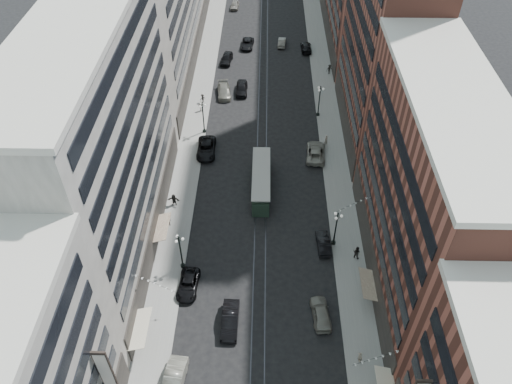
# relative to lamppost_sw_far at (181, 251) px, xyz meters

# --- Properties ---
(ground) EXTENTS (220.00, 220.00, 0.00)m
(ground) POSITION_rel_lamppost_sw_far_xyz_m (9.20, 32.00, -3.10)
(ground) COLOR black
(ground) RESTS_ON ground
(sidewalk_west) EXTENTS (4.00, 180.00, 0.15)m
(sidewalk_west) POSITION_rel_lamppost_sw_far_xyz_m (-1.80, 42.00, -3.02)
(sidewalk_west) COLOR gray
(sidewalk_west) RESTS_ON ground
(sidewalk_east) EXTENTS (4.00, 180.00, 0.15)m
(sidewalk_east) POSITION_rel_lamppost_sw_far_xyz_m (20.20, 42.00, -3.02)
(sidewalk_east) COLOR gray
(sidewalk_east) RESTS_ON ground
(rail_west) EXTENTS (0.12, 180.00, 0.02)m
(rail_west) POSITION_rel_lamppost_sw_far_xyz_m (8.50, 42.00, -3.09)
(rail_west) COLOR #2D2D33
(rail_west) RESTS_ON ground
(rail_east) EXTENTS (0.12, 180.00, 0.02)m
(rail_east) POSITION_rel_lamppost_sw_far_xyz_m (9.90, 42.00, -3.09)
(rail_east) COLOR #2D2D33
(rail_east) RESTS_ON ground
(building_west_mid) EXTENTS (8.00, 36.00, 28.00)m
(building_west_mid) POSITION_rel_lamppost_sw_far_xyz_m (-7.80, 5.00, 10.90)
(building_west_mid) COLOR #A8A195
(building_west_mid) RESTS_ON ground
(building_east_mid) EXTENTS (8.00, 30.00, 24.00)m
(building_east_mid) POSITION_rel_lamppost_sw_far_xyz_m (26.20, -0.00, 8.90)
(building_east_mid) COLOR brown
(building_east_mid) RESTS_ON ground
(building_east_tower) EXTENTS (8.00, 26.00, 42.00)m
(building_east_tower) POSITION_rel_lamppost_sw_far_xyz_m (26.20, 28.00, 17.90)
(building_east_tower) COLOR brown
(building_east_tower) RESTS_ON ground
(lamppost_sw_far) EXTENTS (1.03, 1.14, 5.52)m
(lamppost_sw_far) POSITION_rel_lamppost_sw_far_xyz_m (0.00, 0.00, 0.00)
(lamppost_sw_far) COLOR black
(lamppost_sw_far) RESTS_ON sidewalk_west
(lamppost_sw_mid) EXTENTS (1.03, 1.14, 5.52)m
(lamppost_sw_mid) POSITION_rel_lamppost_sw_far_xyz_m (0.00, 27.00, 0.00)
(lamppost_sw_mid) COLOR black
(lamppost_sw_mid) RESTS_ON sidewalk_west
(lamppost_se_far) EXTENTS (1.03, 1.14, 5.52)m
(lamppost_se_far) POSITION_rel_lamppost_sw_far_xyz_m (18.40, 4.00, 0.00)
(lamppost_se_far) COLOR black
(lamppost_se_far) RESTS_ON sidewalk_east
(lamppost_se_mid) EXTENTS (1.03, 1.14, 5.52)m
(lamppost_se_mid) POSITION_rel_lamppost_sw_far_xyz_m (18.40, 32.00, 0.00)
(lamppost_se_mid) COLOR black
(lamppost_se_mid) RESTS_ON sidewalk_east
(streetcar) EXTENTS (2.46, 11.13, 3.08)m
(streetcar) POSITION_rel_lamppost_sw_far_xyz_m (9.20, 13.94, -1.68)
(streetcar) COLOR #213326
(streetcar) RESTS_ON ground
(car_1) EXTENTS (2.41, 5.47, 1.75)m
(car_1) POSITION_rel_lamppost_sw_far_xyz_m (1.01, -14.72, -2.22)
(car_1) COLOR gray
(car_1) RESTS_ON ground
(car_2) EXTENTS (2.50, 4.96, 1.35)m
(car_2) POSITION_rel_lamppost_sw_far_xyz_m (1.03, -3.02, -2.42)
(car_2) COLOR black
(car_2) RESTS_ON ground
(car_4) EXTENTS (2.34, 4.84, 1.59)m
(car_4) POSITION_rel_lamppost_sw_far_xyz_m (16.00, -6.59, -2.30)
(car_4) COLOR slate
(car_4) RESTS_ON ground
(car_5) EXTENTS (1.86, 5.10, 1.67)m
(car_5) POSITION_rel_lamppost_sw_far_xyz_m (6.14, -7.70, -2.26)
(car_5) COLOR black
(car_5) RESTS_ON ground
(pedestrian_2) EXTENTS (0.96, 0.68, 1.80)m
(pedestrian_2) POSITION_rel_lamppost_sw_far_xyz_m (-2.72, 6.71, -2.05)
(pedestrian_2) COLOR black
(pedestrian_2) RESTS_ON sidewalk_west
(pedestrian_4) EXTENTS (0.69, 1.00, 1.57)m
(pedestrian_4) POSITION_rel_lamppost_sw_far_xyz_m (19.58, -11.78, -2.16)
(pedestrian_4) COLOR beige
(pedestrian_4) RESTS_ON sidewalk_east
(car_7) EXTENTS (2.86, 5.94, 1.63)m
(car_7) POSITION_rel_lamppost_sw_far_xyz_m (0.80, 21.91, -2.28)
(car_7) COLOR black
(car_7) RESTS_ON ground
(car_8) EXTENTS (2.89, 5.70, 1.58)m
(car_8) POSITION_rel_lamppost_sw_far_xyz_m (2.40, 38.02, -2.30)
(car_8) COLOR #67665C
(car_8) RESTS_ON ground
(car_9) EXTENTS (2.52, 4.99, 1.63)m
(car_9) POSITION_rel_lamppost_sw_far_xyz_m (2.10, 49.51, -2.28)
(car_9) COLOR black
(car_9) RESTS_ON ground
(car_10) EXTENTS (1.73, 4.33, 1.40)m
(car_10) POSITION_rel_lamppost_sw_far_xyz_m (17.07, 3.57, -2.40)
(car_10) COLOR black
(car_10) RESTS_ON ground
(car_11) EXTENTS (3.17, 6.05, 1.63)m
(car_11) POSITION_rel_lamppost_sw_far_xyz_m (17.27, 21.36, -2.28)
(car_11) COLOR gray
(car_11) RESTS_ON ground
(car_12) EXTENTS (2.10, 4.95, 1.42)m
(car_12) POSITION_rel_lamppost_sw_far_xyz_m (17.60, 54.54, -2.38)
(car_12) COLOR black
(car_12) RESTS_ON ground
(car_13) EXTENTS (2.02, 4.99, 1.70)m
(car_13) POSITION_rel_lamppost_sw_far_xyz_m (5.45, 38.91, -2.25)
(car_13) COLOR black
(car_13) RESTS_ON ground
(car_14) EXTENTS (1.77, 4.28, 1.38)m
(car_14) POSITION_rel_lamppost_sw_far_xyz_m (12.82, 56.59, -2.41)
(car_14) COLOR #67655C
(car_14) RESTS_ON ground
(pedestrian_5) EXTENTS (1.71, 0.65, 1.80)m
(pedestrian_5) POSITION_rel_lamppost_sw_far_xyz_m (-2.49, 10.50, -2.04)
(pedestrian_5) COLOR black
(pedestrian_5) RESTS_ON sidewalk_west
(pedestrian_6) EXTENTS (1.09, 0.59, 1.77)m
(pedestrian_6) POSITION_rel_lamppost_sw_far_xyz_m (-1.05, 32.95, -2.06)
(pedestrian_6) COLOR #A29686
(pedestrian_6) RESTS_ON sidewalk_west
(pedestrian_7) EXTENTS (1.04, 0.90, 1.87)m
(pedestrian_7) POSITION_rel_lamppost_sw_far_xyz_m (20.92, 1.87, -2.01)
(pedestrian_7) COLOR black
(pedestrian_7) RESTS_ON sidewalk_east
(pedestrian_8) EXTENTS (0.81, 0.75, 1.87)m
(pedestrian_8) POSITION_rel_lamppost_sw_far_xyz_m (19.02, 24.03, -2.01)
(pedestrian_8) COLOR #BCAD9C
(pedestrian_8) RESTS_ON sidewalk_east
(pedestrian_9) EXTENTS (1.28, 0.82, 1.84)m
(pedestrian_9) POSITION_rel_lamppost_sw_far_xyz_m (21.41, 45.41, -2.02)
(pedestrian_9) COLOR black
(pedestrian_9) RESTS_ON sidewalk_east
(car_extra_0) EXTENTS (2.75, 5.22, 1.40)m
(car_extra_0) POSITION_rel_lamppost_sw_far_xyz_m (5.88, 55.76, -2.40)
(car_extra_0) COLOR black
(car_extra_0) RESTS_ON ground
(car_extra_1) EXTENTS (2.03, 4.38, 1.45)m
(car_extra_1) POSITION_rel_lamppost_sw_far_xyz_m (2.40, 74.28, -2.37)
(car_extra_1) COLOR gray
(car_extra_1) RESTS_ON ground
(pedestrian_extra_0) EXTENTS (1.06, 0.88, 1.54)m
(pedestrian_extra_0) POSITION_rel_lamppost_sw_far_xyz_m (-1.07, 35.46, -2.18)
(pedestrian_extra_0) COLOR black
(pedestrian_extra_0) RESTS_ON sidewalk_west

